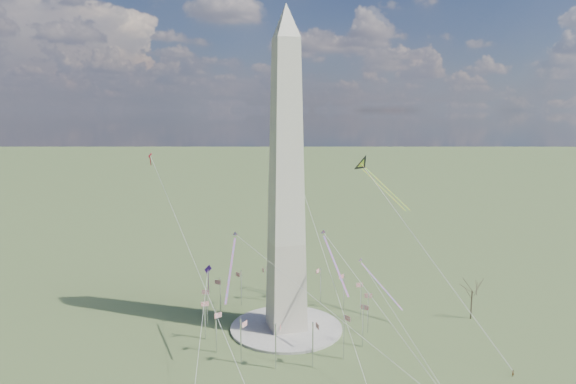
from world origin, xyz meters
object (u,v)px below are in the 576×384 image
object	(u,v)px
person_east	(513,373)
kite_delta_black	(364,167)
washington_monument	(286,182)
tree_near	(472,289)

from	to	relation	value
person_east	kite_delta_black	distance (m)	79.86
washington_monument	tree_near	xyz separation A→B (m)	(62.20, -9.66, -37.39)
person_east	washington_monument	bearing A→B (deg)	-65.60
tree_near	person_east	world-z (taller)	tree_near
tree_near	kite_delta_black	distance (m)	54.95
washington_monument	person_east	bearing A→B (deg)	-42.78
washington_monument	kite_delta_black	distance (m)	36.55
person_east	kite_delta_black	world-z (taller)	kite_delta_black
tree_near	kite_delta_black	world-z (taller)	kite_delta_black
person_east	kite_delta_black	xyz separation A→B (m)	(-16.16, 60.88, 49.10)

